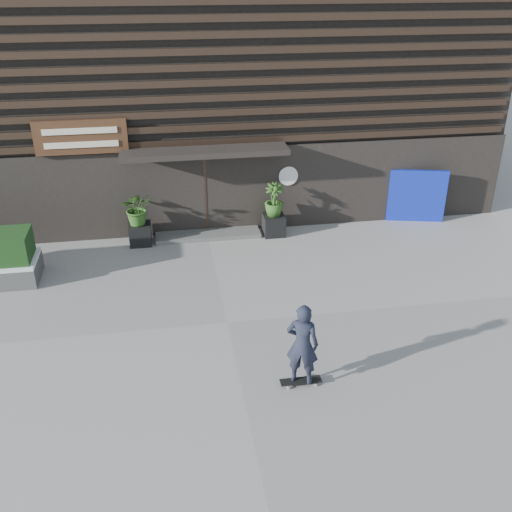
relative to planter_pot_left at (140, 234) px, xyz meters
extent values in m
plane|color=gray|center=(1.90, -4.40, -0.30)|extent=(80.00, 80.00, 0.00)
cube|color=#525250|center=(1.90, 0.20, -0.24)|extent=(3.00, 0.80, 0.12)
cube|color=black|center=(0.00, 0.00, 0.00)|extent=(0.60, 0.60, 0.60)
imported|color=#2D591E|center=(0.00, 0.00, 0.78)|extent=(0.86, 0.75, 0.96)
cube|color=black|center=(3.80, 0.00, 0.00)|extent=(0.60, 0.60, 0.60)
imported|color=#2D591E|center=(3.80, 0.00, 0.78)|extent=(0.54, 0.54, 0.96)
cube|color=#0C1C9F|center=(8.24, 0.30, 0.50)|extent=(1.69, 0.52, 1.61)
cube|color=black|center=(1.90, 5.60, 3.70)|extent=(18.00, 10.00, 8.00)
cube|color=black|center=(1.90, 0.54, 0.95)|extent=(18.00, 0.12, 2.50)
cube|color=#38281E|center=(1.90, 0.48, 2.40)|extent=(17.60, 0.08, 0.18)
cube|color=#38281E|center=(1.90, 0.48, 2.79)|extent=(17.60, 0.08, 0.18)
cube|color=#38281E|center=(1.90, 0.48, 3.18)|extent=(17.60, 0.08, 0.18)
cube|color=#38281E|center=(1.90, 0.48, 3.58)|extent=(17.60, 0.08, 0.18)
cube|color=#38281E|center=(1.90, 0.48, 3.97)|extent=(17.60, 0.08, 0.18)
cube|color=#38281E|center=(1.90, 0.48, 4.36)|extent=(17.60, 0.08, 0.18)
cube|color=#38281E|center=(1.90, 0.48, 4.75)|extent=(17.60, 0.08, 0.18)
cube|color=#38281E|center=(1.90, 0.48, 5.15)|extent=(17.60, 0.08, 0.18)
cube|color=#38281E|center=(1.90, 0.48, 5.54)|extent=(17.60, 0.08, 0.18)
cube|color=#38281E|center=(1.90, 0.48, 5.93)|extent=(17.60, 0.08, 0.18)
cube|color=black|center=(1.90, 0.10, 2.25)|extent=(4.50, 1.00, 0.15)
cube|color=black|center=(1.90, 0.70, 0.85)|extent=(2.40, 0.30, 2.30)
cube|color=#38281E|center=(1.90, 0.52, 0.85)|extent=(0.06, 0.10, 2.30)
cube|color=#472B19|center=(-1.30, 0.40, 2.70)|extent=(2.40, 0.10, 0.90)
cube|color=beige|center=(-1.30, 0.33, 2.88)|extent=(1.90, 0.02, 0.16)
cube|color=beige|center=(-1.30, 0.33, 2.52)|extent=(1.90, 0.02, 0.16)
cylinder|color=white|center=(4.30, 0.46, 1.30)|extent=(0.56, 0.03, 0.56)
cube|color=black|center=(3.01, -6.71, -0.21)|extent=(0.78, 0.20, 0.02)
cylinder|color=#A9A9A4|center=(2.75, -6.81, -0.27)|extent=(0.06, 0.03, 0.06)
cylinder|color=#B6B5B0|center=(2.75, -6.61, -0.27)|extent=(0.06, 0.03, 0.06)
cylinder|color=#A8A8A4|center=(3.27, -6.81, -0.27)|extent=(0.06, 0.03, 0.06)
cylinder|color=#AAA9A5|center=(3.27, -6.61, -0.27)|extent=(0.06, 0.03, 0.06)
imported|color=black|center=(3.01, -6.71, 0.61)|extent=(0.71, 0.60, 1.64)
camera|label=1|loc=(0.75, -15.15, 6.79)|focal=40.95mm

